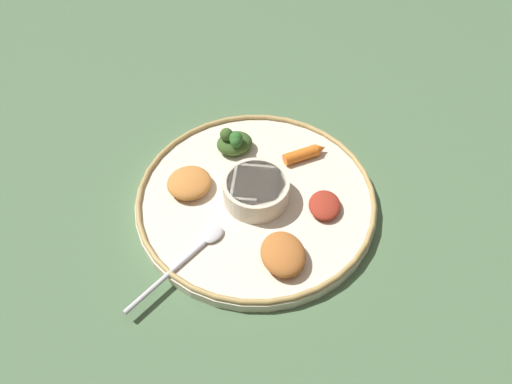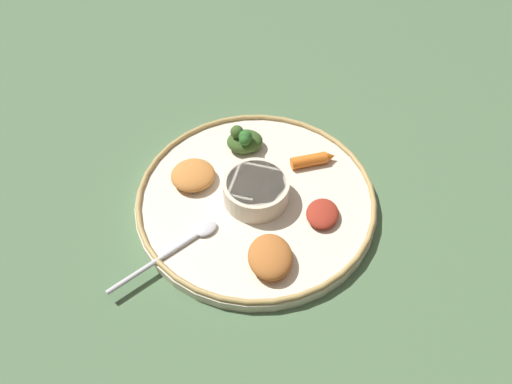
% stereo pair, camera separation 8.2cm
% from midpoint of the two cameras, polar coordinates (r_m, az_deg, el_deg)
% --- Properties ---
extents(ground_plane, '(2.40, 2.40, 0.00)m').
position_cam_midpoint_polar(ground_plane, '(0.85, -2.78, -1.52)').
color(ground_plane, '#4C6B47').
extents(platter, '(0.36, 0.36, 0.02)m').
position_cam_midpoint_polar(platter, '(0.84, -2.80, -1.18)').
color(platter, beige).
rests_on(platter, ground_plane).
extents(platter_rim, '(0.36, 0.36, 0.01)m').
position_cam_midpoint_polar(platter_rim, '(0.83, -2.83, -0.70)').
color(platter_rim, tan).
rests_on(platter_rim, platter).
extents(center_bowl, '(0.10, 0.10, 0.04)m').
position_cam_midpoint_polar(center_bowl, '(0.82, -2.87, 0.07)').
color(center_bowl, beige).
rests_on(center_bowl, platter).
extents(spoon, '(0.18, 0.05, 0.01)m').
position_cam_midpoint_polar(spoon, '(0.78, -9.77, -6.53)').
color(spoon, silver).
rests_on(spoon, platter).
extents(greens_pile, '(0.07, 0.07, 0.05)m').
position_cam_midpoint_polar(greens_pile, '(0.89, -4.97, 5.04)').
color(greens_pile, '#385623').
rests_on(greens_pile, platter).
extents(carrot_near_spoon, '(0.07, 0.06, 0.02)m').
position_cam_midpoint_polar(carrot_near_spoon, '(0.88, 2.36, 3.80)').
color(carrot_near_spoon, orange).
rests_on(carrot_near_spoon, platter).
extents(mound_beet, '(0.07, 0.07, 0.02)m').
position_cam_midpoint_polar(mound_beet, '(0.82, 4.23, -1.54)').
color(mound_beet, maroon).
rests_on(mound_beet, platter).
extents(mound_chickpea, '(0.10, 0.10, 0.03)m').
position_cam_midpoint_polar(mound_chickpea, '(0.76, -0.31, -6.61)').
color(mound_chickpea, '#B2662D').
rests_on(mound_chickpea, platter).
extents(mound_squash, '(0.09, 0.09, 0.02)m').
position_cam_midpoint_polar(mound_squash, '(0.85, -9.64, 0.78)').
color(mound_squash, '#C67A38').
rests_on(mound_squash, platter).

